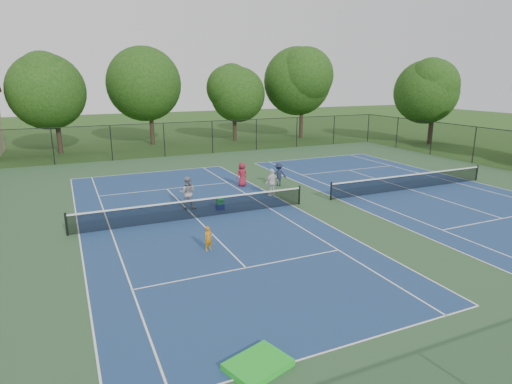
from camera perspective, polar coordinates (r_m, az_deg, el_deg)
name	(u,v)px	position (r m, az deg, el deg)	size (l,w,h in m)	color
ground	(315,202)	(24.51, 7.89, -1.36)	(140.00, 140.00, 0.00)	#234716
court_pad	(315,202)	(24.51, 7.89, -1.35)	(36.00, 36.00, 0.01)	#2F542F
tennis_court_left	(196,216)	(21.70, -7.99, -3.25)	(12.00, 23.83, 1.07)	navy
tennis_court_right	(410,188)	(28.74, 19.82, 0.52)	(12.00, 23.83, 1.07)	navy
perimeter_fence	(316,175)	(24.11, 8.03, 2.30)	(36.08, 36.08, 3.02)	black
tree_back_a	(53,87)	(43.84, -25.43, 12.53)	(6.80, 6.80, 9.15)	#2D2116
tree_back_b	(149,80)	(46.65, -14.09, 14.24)	(7.60, 7.60, 10.03)	#2D2116
tree_back_c	(234,91)	(48.21, -2.93, 13.33)	(6.00, 6.00, 8.40)	#2D2116
tree_back_d	(302,78)	(50.80, 6.20, 14.87)	(7.80, 7.80, 10.37)	#2D2116
tree_side_e	(435,88)	(49.18, 22.73, 12.65)	(6.60, 6.60, 8.87)	#2D2116
child_player	(208,239)	(17.55, -6.36, -6.20)	(0.38, 0.25, 1.03)	orange
instructor	(188,193)	(23.13, -9.12, -0.10)	(0.86, 0.67, 1.78)	gray
bystander_a	(272,182)	(25.41, 2.14, 1.30)	(0.97, 0.41, 1.66)	silver
bystander_b	(279,175)	(27.85, 3.04, 2.34)	(0.97, 0.56, 1.51)	#1A203B
bystander_c	(242,174)	(27.70, -1.87, 2.35)	(0.76, 0.50, 1.57)	maroon
ball_crate	(220,207)	(22.97, -4.81, -1.96)	(0.39, 0.33, 0.32)	navy
ball_hopper	(220,201)	(22.87, -4.83, -1.14)	(0.34, 0.28, 0.37)	green
green_tarp	(258,365)	(11.18, 0.26, -22.04)	(1.46, 1.10, 0.17)	green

